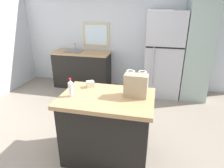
# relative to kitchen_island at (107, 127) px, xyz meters

# --- Properties ---
(ground) EXTENTS (6.50, 6.50, 0.00)m
(ground) POSITION_rel_kitchen_island_xyz_m (-0.20, 0.15, -0.47)
(ground) COLOR gray
(back_wall) EXTENTS (5.41, 0.13, 2.57)m
(back_wall) POSITION_rel_kitchen_island_xyz_m (-0.21, 2.75, 0.81)
(back_wall) COLOR silver
(back_wall) RESTS_ON ground
(kitchen_island) EXTENTS (1.19, 0.81, 0.93)m
(kitchen_island) POSITION_rel_kitchen_island_xyz_m (0.00, 0.00, 0.00)
(kitchen_island) COLOR black
(kitchen_island) RESTS_ON ground
(refrigerator) EXTENTS (0.79, 0.72, 1.89)m
(refrigerator) POSITION_rel_kitchen_island_xyz_m (0.72, 2.33, 0.47)
(refrigerator) COLOR #B7B7BC
(refrigerator) RESTS_ON ground
(tall_cabinet) EXTENTS (0.55, 0.64, 2.21)m
(tall_cabinet) POSITION_rel_kitchen_island_xyz_m (1.41, 2.33, 0.64)
(tall_cabinet) COLOR #9EB2A8
(tall_cabinet) RESTS_ON ground
(sink_counter) EXTENTS (1.42, 0.62, 1.09)m
(sink_counter) POSITION_rel_kitchen_island_xyz_m (-1.26, 2.38, -0.01)
(sink_counter) COLOR black
(sink_counter) RESTS_ON ground
(shopping_bag) EXTENTS (0.29, 0.16, 0.34)m
(shopping_bag) POSITION_rel_kitchen_island_xyz_m (0.35, 0.09, 0.61)
(shopping_bag) COLOR tan
(shopping_bag) RESTS_ON kitchen_island
(small_box) EXTENTS (0.14, 0.13, 0.08)m
(small_box) POSITION_rel_kitchen_island_xyz_m (-0.30, 0.25, 0.50)
(small_box) COLOR beige
(small_box) RESTS_ON kitchen_island
(bottle) EXTENTS (0.06, 0.06, 0.24)m
(bottle) POSITION_rel_kitchen_island_xyz_m (-0.44, -0.09, 0.57)
(bottle) COLOR white
(bottle) RESTS_ON kitchen_island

